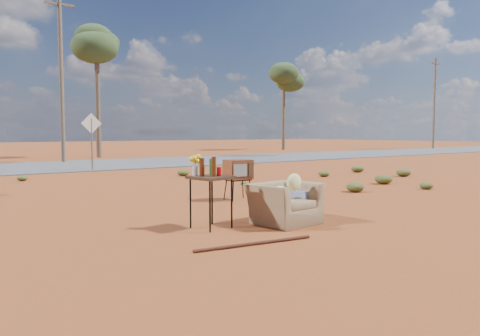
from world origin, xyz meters
TOP-DOWN VIEW (x-y plane):
  - ground at (0.00, 0.00)m, footprint 140.00×140.00m
  - highway at (0.00, 15.00)m, footprint 140.00×7.00m
  - armchair at (0.50, -0.11)m, footprint 1.23×0.88m
  - tv_unit at (1.39, 2.43)m, footprint 0.59×0.50m
  - side_table at (-0.76, 0.29)m, footprint 0.64×0.64m
  - rusty_bar at (-0.86, -1.00)m, footprint 1.71×0.30m
  - road_sign at (1.50, 12.00)m, footprint 0.78×0.06m
  - eucalyptus_center at (5.00, 21.00)m, footprint 3.20×3.20m
  - eucalyptus_right at (22.00, 24.00)m, footprint 3.20×3.20m
  - utility_pole_center at (2.00, 17.50)m, footprint 1.40×0.20m
  - utility_pole_east at (34.00, 17.50)m, footprint 1.40×0.20m
  - scrub_patch at (-0.82, 4.41)m, footprint 17.49×8.07m

SIDE VIEW (x-z plane):
  - ground at x=0.00m, z-range 0.00..0.00m
  - highway at x=0.00m, z-range 0.00..0.04m
  - rusty_bar at x=-0.86m, z-range 0.00..0.05m
  - scrub_patch at x=-0.82m, z-range -0.03..0.30m
  - armchair at x=0.50m, z-range -0.03..0.85m
  - tv_unit at x=1.39m, z-range 0.21..1.08m
  - side_table at x=-0.76m, z-range 0.27..1.38m
  - road_sign at x=1.50m, z-range 0.41..2.60m
  - utility_pole_center at x=2.00m, z-range 0.15..8.15m
  - utility_pole_east at x=34.00m, z-range 0.15..8.15m
  - eucalyptus_right at x=22.00m, z-range 2.39..9.49m
  - eucalyptus_center at x=5.00m, z-range 2.63..10.23m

